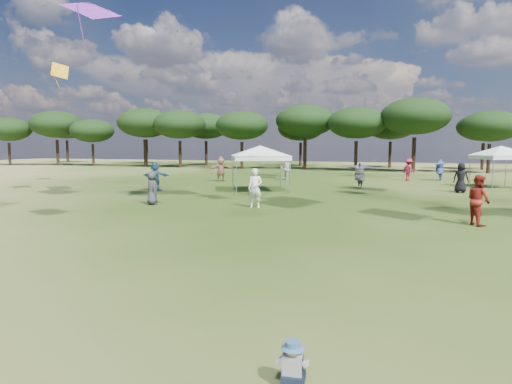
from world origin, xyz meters
TOP-DOWN VIEW (x-y plane):
  - tree_line at (2.39, 47.41)m, footprint 108.78×17.63m
  - tent_left at (-6.13, 21.66)m, footprint 5.92×5.92m
  - tent_right at (7.91, 28.40)m, footprint 5.09×5.09m
  - toddler at (0.51, 1.91)m, footprint 0.39×0.42m
  - festival_crowd at (0.27, 24.38)m, footprint 29.25×21.57m

SIDE VIEW (x-z plane):
  - toddler at x=0.51m, z-range -0.03..0.53m
  - festival_crowd at x=0.27m, z-range -0.07..1.84m
  - tent_right at x=7.91m, z-range 1.08..4.08m
  - tent_left at x=-6.13m, z-range 1.08..4.10m
  - tree_line at x=2.39m, z-range 1.54..9.31m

